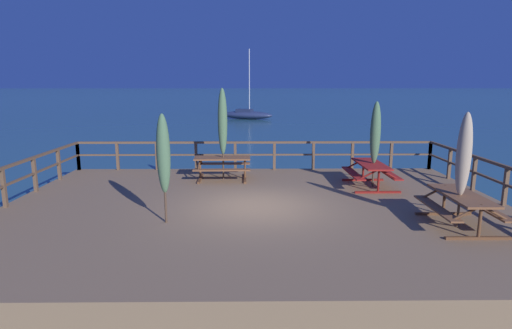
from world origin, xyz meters
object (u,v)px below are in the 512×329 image
at_px(patio_umbrella_tall_front, 163,154).
at_px(picnic_table_mid_centre, 371,169).
at_px(picnic_table_front_left, 223,163).
at_px(patio_umbrella_short_mid, 464,155).
at_px(sailboat_distant, 247,114).
at_px(patio_umbrella_tall_back_left, 375,133).
at_px(picnic_table_back_right, 461,203).
at_px(patio_umbrella_short_back, 223,122).

bearing_deg(patio_umbrella_tall_front, picnic_table_mid_centre, 30.33).
height_order(picnic_table_front_left, picnic_table_mid_centre, same).
xyz_separation_m(patio_umbrella_short_mid, sailboat_distant, (-5.26, 38.14, -1.94)).
xyz_separation_m(patio_umbrella_tall_back_left, patio_umbrella_tall_front, (-5.92, -3.40, -0.08)).
bearing_deg(picnic_table_back_right, patio_umbrella_tall_back_left, 104.17).
relative_size(patio_umbrella_short_back, patio_umbrella_tall_back_left, 1.15).
xyz_separation_m(picnic_table_front_left, patio_umbrella_tall_back_left, (4.87, -1.12, 1.17)).
bearing_deg(picnic_table_back_right, picnic_table_mid_centre, 105.24).
height_order(patio_umbrella_tall_front, sailboat_distant, sailboat_distant).
bearing_deg(picnic_table_front_left, sailboat_distant, 89.18).
bearing_deg(patio_umbrella_short_mid, picnic_table_back_right, 38.03).
bearing_deg(sailboat_distant, picnic_table_back_right, -82.01).
distance_m(picnic_table_front_left, patio_umbrella_tall_back_left, 5.14).
height_order(picnic_table_mid_centre, patio_umbrella_tall_back_left, patio_umbrella_tall_back_left).
bearing_deg(patio_umbrella_short_back, picnic_table_front_left, 149.76).
relative_size(patio_umbrella_short_back, patio_umbrella_short_mid, 1.17).
bearing_deg(patio_umbrella_tall_back_left, patio_umbrella_short_mid, -77.18).
distance_m(picnic_table_back_right, sailboat_distant, 38.46).
bearing_deg(patio_umbrella_short_back, picnic_table_back_right, -39.90).
xyz_separation_m(picnic_table_back_right, patio_umbrella_tall_front, (-6.86, 0.34, 1.09)).
bearing_deg(picnic_table_back_right, patio_umbrella_short_mid, -141.97).
distance_m(patio_umbrella_short_mid, patio_umbrella_tall_front, 6.79).
distance_m(picnic_table_back_right, patio_umbrella_tall_front, 6.95).
distance_m(picnic_table_mid_centre, patio_umbrella_short_back, 5.09).
relative_size(picnic_table_back_right, patio_umbrella_tall_back_left, 0.75).
height_order(picnic_table_mid_centre, sailboat_distant, sailboat_distant).
bearing_deg(patio_umbrella_tall_back_left, picnic_table_back_right, -75.83).
distance_m(patio_umbrella_short_mid, sailboat_distant, 38.55).
distance_m(picnic_table_back_right, patio_umbrella_short_mid, 1.13).
bearing_deg(patio_umbrella_tall_back_left, picnic_table_front_left, 167.04).
xyz_separation_m(picnic_table_front_left, picnic_table_mid_centre, (4.80, -1.10, 0.00)).
bearing_deg(picnic_table_front_left, patio_umbrella_tall_front, -102.98).
xyz_separation_m(patio_umbrella_short_back, patio_umbrella_tall_front, (-1.07, -4.50, -0.33)).
bearing_deg(picnic_table_mid_centre, picnic_table_back_right, -74.76).
bearing_deg(picnic_table_mid_centre, patio_umbrella_short_mid, -76.11).
bearing_deg(sailboat_distant, picnic_table_mid_centre, -82.83).
relative_size(picnic_table_front_left, sailboat_distant, 0.25).
height_order(picnic_table_front_left, sailboat_distant, sailboat_distant).
bearing_deg(picnic_table_mid_centre, sailboat_distant, 97.17).
relative_size(picnic_table_front_left, patio_umbrella_tall_front, 0.74).
relative_size(picnic_table_back_right, patio_umbrella_short_mid, 0.77).
xyz_separation_m(patio_umbrella_short_back, patio_umbrella_short_mid, (5.71, -4.91, -0.29)).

